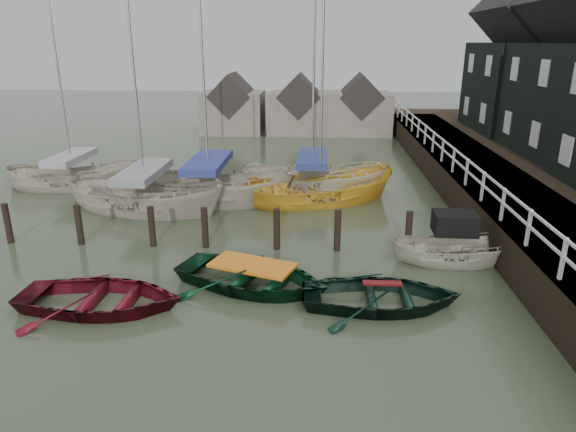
# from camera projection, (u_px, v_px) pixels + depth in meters

# --- Properties ---
(ground) EXTENTS (120.00, 120.00, 0.00)m
(ground) POSITION_uv_depth(u_px,v_px,m) (225.00, 289.00, 14.37)
(ground) COLOR #323B25
(ground) RESTS_ON ground
(pier) EXTENTS (3.04, 32.00, 2.70)m
(pier) POSITION_uv_depth(u_px,v_px,m) (473.00, 179.00, 23.04)
(pier) COLOR black
(pier) RESTS_ON ground
(mooring_pilings) EXTENTS (13.72, 0.22, 1.80)m
(mooring_pilings) POSITION_uv_depth(u_px,v_px,m) (208.00, 233.00, 17.11)
(mooring_pilings) COLOR black
(mooring_pilings) RESTS_ON ground
(far_sheds) EXTENTS (14.00, 4.08, 4.39)m
(far_sheds) POSITION_uv_depth(u_px,v_px,m) (297.00, 108.00, 38.28)
(far_sheds) COLOR #665B51
(far_sheds) RESTS_ON ground
(rowboat_red) EXTENTS (4.33, 3.13, 0.88)m
(rowboat_red) POSITION_uv_depth(u_px,v_px,m) (102.00, 308.00, 13.32)
(rowboat_red) COLOR #520B15
(rowboat_red) RESTS_ON ground
(rowboat_green) EXTENTS (5.29, 4.51, 0.93)m
(rowboat_green) POSITION_uv_depth(u_px,v_px,m) (253.00, 287.00, 14.47)
(rowboat_green) COLOR black
(rowboat_green) RESTS_ON ground
(rowboat_dkgreen) EXTENTS (4.19, 3.04, 0.86)m
(rowboat_dkgreen) POSITION_uv_depth(u_px,v_px,m) (381.00, 306.00, 13.44)
(rowboat_dkgreen) COLOR black
(rowboat_dkgreen) RESTS_ON ground
(motorboat) EXTENTS (3.86, 1.52, 2.29)m
(motorboat) POSITION_uv_depth(u_px,v_px,m) (453.00, 258.00, 16.08)
(motorboat) COLOR #B9B49E
(motorboat) RESTS_ON ground
(sailboat_a) EXTENTS (7.42, 4.29, 12.01)m
(sailboat_a) POSITION_uv_depth(u_px,v_px,m) (147.00, 208.00, 21.08)
(sailboat_a) COLOR #BCB0A1
(sailboat_a) RESTS_ON ground
(sailboat_b) EXTENTS (7.72, 3.75, 11.06)m
(sailboat_b) POSITION_uv_depth(u_px,v_px,m) (210.00, 199.00, 22.30)
(sailboat_b) COLOR #BAB19E
(sailboat_b) RESTS_ON ground
(sailboat_c) EXTENTS (7.15, 4.54, 11.48)m
(sailboat_c) POSITION_uv_depth(u_px,v_px,m) (320.00, 201.00, 22.17)
(sailboat_c) COLOR gold
(sailboat_c) RESTS_ON ground
(sailboat_d) EXTENTS (6.96, 3.27, 12.44)m
(sailboat_d) POSITION_uv_depth(u_px,v_px,m) (312.00, 190.00, 23.72)
(sailboat_d) COLOR beige
(sailboat_d) RESTS_ON ground
(sailboat_e) EXTENTS (6.41, 3.08, 9.92)m
(sailboat_e) POSITION_uv_depth(u_px,v_px,m) (74.00, 186.00, 24.41)
(sailboat_e) COLOR #BBB19F
(sailboat_e) RESTS_ON ground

